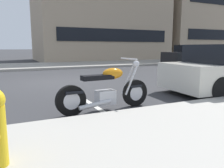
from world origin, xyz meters
name	(u,v)px	position (x,y,z in m)	size (l,w,h in m)	color
ground_plane	(58,82)	(0.00, 0.00, 0.00)	(260.00, 260.00, 0.00)	#333335
sidewalk_far_curb	(174,61)	(12.00, 7.34, 0.07)	(120.00, 5.00, 0.14)	gray
parking_stall_stripe	(99,109)	(0.00, -4.24, 0.00)	(0.12, 2.20, 0.01)	silver
parked_motorcycle	(106,91)	(0.11, -4.41, 0.42)	(2.14, 0.62, 1.10)	black
car_opposite_curb	(191,56)	(10.86, 4.17, 0.71)	(4.36, 1.93, 1.49)	black
townhouse_near_left	(99,7)	(7.30, 13.75, 5.37)	(12.58, 8.28, 10.74)	tan
townhouse_mid_block	(191,11)	(20.95, 14.94, 6.10)	(12.65, 10.66, 12.19)	tan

